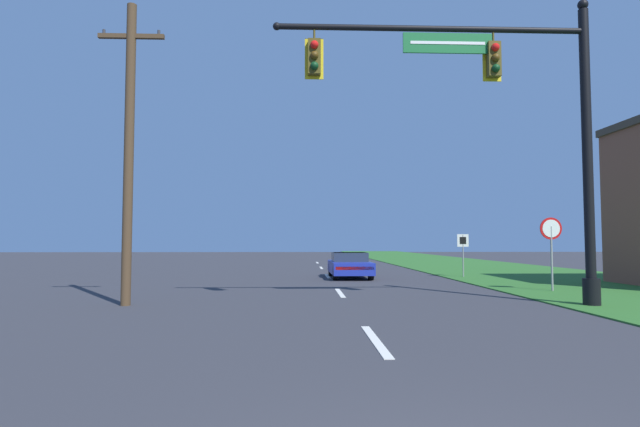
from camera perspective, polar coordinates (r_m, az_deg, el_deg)
The scene contains 7 objects.
grass_verge_right at distance 34.79m, azimuth 17.78°, elevation -5.87°, with size 10.00×110.00×0.04m.
road_center_line at distance 24.78m, azimuth 0.86°, elevation -7.18°, with size 0.16×34.80×0.01m.
signal_mast at distance 14.57m, azimuth 21.19°, elevation 10.20°, with size 8.68×0.47×8.29m.
car_ahead at distance 23.83m, azimuth 3.40°, elevation -5.90°, with size 1.87×4.23×1.19m.
stop_sign at distance 18.87m, azimuth 24.91°, elevation -2.47°, with size 0.76×0.07×2.50m.
route_sign_post at distance 24.95m, azimuth 16.02°, elevation -3.54°, with size 0.55×0.06×2.03m.
utility_pole_near at distance 14.68m, azimuth -21.00°, elevation 7.11°, with size 1.80×0.26×8.28m.
Camera 1 is at (-1.28, -2.69, 1.71)m, focal length 28.00 mm.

